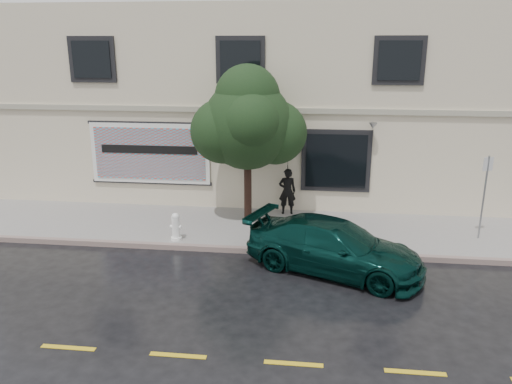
# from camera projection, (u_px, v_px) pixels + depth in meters

# --- Properties ---
(ground) EXTENTS (90.00, 90.00, 0.00)m
(ground) POSITION_uv_depth(u_px,v_px,m) (214.00, 275.00, 12.83)
(ground) COLOR black
(ground) RESTS_ON ground
(sidewalk) EXTENTS (20.00, 3.50, 0.15)m
(sidewalk) POSITION_uv_depth(u_px,v_px,m) (234.00, 227.00, 15.90)
(sidewalk) COLOR gray
(sidewalk) RESTS_ON ground
(curb) EXTENTS (20.00, 0.18, 0.16)m
(curb) POSITION_uv_depth(u_px,v_px,m) (224.00, 249.00, 14.24)
(curb) COLOR gray
(curb) RESTS_ON ground
(road_marking) EXTENTS (19.00, 0.12, 0.01)m
(road_marking) POSITION_uv_depth(u_px,v_px,m) (178.00, 355.00, 9.50)
(road_marking) COLOR gold
(road_marking) RESTS_ON ground
(building) EXTENTS (20.00, 8.12, 7.00)m
(building) POSITION_uv_depth(u_px,v_px,m) (255.00, 100.00, 20.39)
(building) COLOR beige
(building) RESTS_ON ground
(billboard) EXTENTS (4.30, 0.16, 2.20)m
(billboard) POSITION_uv_depth(u_px,v_px,m) (150.00, 153.00, 17.28)
(billboard) COLOR white
(billboard) RESTS_ON ground
(car) EXTENTS (5.03, 3.61, 1.34)m
(car) POSITION_uv_depth(u_px,v_px,m) (334.00, 247.00, 12.88)
(car) COLOR black
(car) RESTS_ON ground
(pedestrian) EXTENTS (0.62, 0.45, 1.58)m
(pedestrian) POSITION_uv_depth(u_px,v_px,m) (287.00, 191.00, 16.76)
(pedestrian) COLOR black
(pedestrian) RESTS_ON sidewalk
(umbrella) EXTENTS (0.95, 0.95, 0.70)m
(umbrella) POSITION_uv_depth(u_px,v_px,m) (288.00, 158.00, 16.44)
(umbrella) COLOR black
(umbrella) RESTS_ON pedestrian
(street_tree) EXTENTS (2.80, 2.80, 4.55)m
(street_tree) POSITION_uv_depth(u_px,v_px,m) (248.00, 125.00, 15.42)
(street_tree) COLOR #321D16
(street_tree) RESTS_ON sidewalk
(fire_hydrant) EXTENTS (0.34, 0.32, 0.83)m
(fire_hydrant) POSITION_uv_depth(u_px,v_px,m) (176.00, 227.00, 14.62)
(fire_hydrant) COLOR white
(fire_hydrant) RESTS_ON sidewalk
(sign_pole) EXTENTS (0.30, 0.12, 2.50)m
(sign_pole) POSITION_uv_depth(u_px,v_px,m) (485.00, 189.00, 14.41)
(sign_pole) COLOR gray
(sign_pole) RESTS_ON sidewalk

